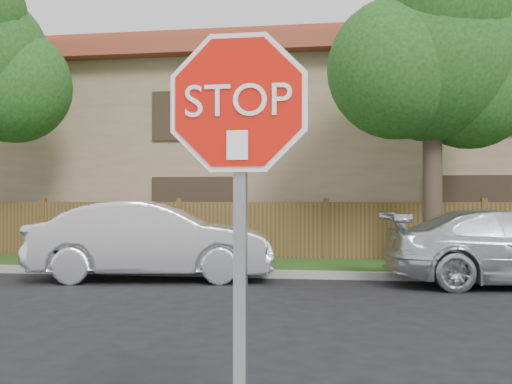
# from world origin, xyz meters

# --- Properties ---
(far_curb) EXTENTS (70.00, 0.30, 0.15)m
(far_curb) POSITION_xyz_m (0.00, 8.15, 0.07)
(far_curb) COLOR gray
(far_curb) RESTS_ON ground
(grass_strip) EXTENTS (70.00, 3.00, 0.12)m
(grass_strip) POSITION_xyz_m (0.00, 9.80, 0.06)
(grass_strip) COLOR #1E4714
(grass_strip) RESTS_ON ground
(fence) EXTENTS (70.00, 0.12, 1.60)m
(fence) POSITION_xyz_m (0.00, 11.40, 0.80)
(fence) COLOR #4E371B
(fence) RESTS_ON ground
(apartment_building) EXTENTS (35.20, 9.20, 7.20)m
(apartment_building) POSITION_xyz_m (0.00, 17.00, 3.53)
(apartment_building) COLOR #877554
(apartment_building) RESTS_ON ground
(tree_mid) EXTENTS (4.80, 3.90, 7.35)m
(tree_mid) POSITION_xyz_m (2.52, 9.57, 4.87)
(tree_mid) COLOR #382B21
(tree_mid) RESTS_ON ground
(stop_sign) EXTENTS (1.01, 0.13, 2.55)m
(stop_sign) POSITION_xyz_m (0.02, -1.48, 1.83)
(stop_sign) COLOR gray
(stop_sign) RESTS_ON sidewalk_near
(sedan_left) EXTENTS (5.14, 2.50, 1.62)m
(sedan_left) POSITION_xyz_m (-3.41, 7.42, 0.81)
(sedan_left) COLOR silver
(sedan_left) RESTS_ON ground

